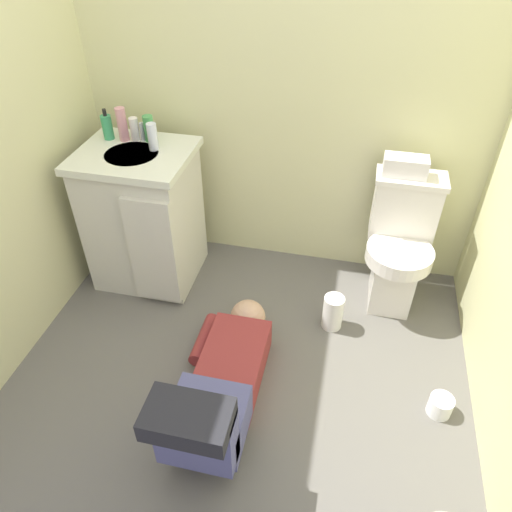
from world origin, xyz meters
TOP-DOWN VIEW (x-y plane):
  - ground_plane at (0.00, 0.00)m, footprint 2.72×2.99m
  - wall_back at (0.00, 1.03)m, footprint 2.38×0.08m
  - toilet at (0.71, 0.73)m, footprint 0.36×0.46m
  - vanity_cabinet at (-0.72, 0.62)m, footprint 0.60×0.53m
  - faucet at (-0.72, 0.77)m, footprint 0.02×0.02m
  - person_plumber at (-0.04, -0.23)m, footprint 0.39×1.06m
  - tissue_box at (0.67, 0.82)m, footprint 0.22×0.11m
  - soap_dispenser at (-0.91, 0.75)m, footprint 0.06×0.06m
  - bottle_pink at (-0.82, 0.75)m, footprint 0.05×0.05m
  - bottle_white at (-0.77, 0.76)m, footprint 0.05×0.05m
  - bottle_green at (-0.69, 0.77)m, footprint 0.05×0.05m
  - bottle_clear at (-0.63, 0.68)m, footprint 0.05×0.05m
  - paper_towel_roll at (0.41, 0.41)m, footprint 0.11×0.11m
  - toilet_paper_roll at (0.95, -0.02)m, footprint 0.11×0.11m

SIDE VIEW (x-z plane):
  - ground_plane at x=0.00m, z-range -0.04..0.00m
  - toilet_paper_roll at x=0.95m, z-range 0.00..0.10m
  - paper_towel_roll at x=0.41m, z-range 0.00..0.21m
  - person_plumber at x=-0.04m, z-range -0.08..0.44m
  - toilet at x=0.71m, z-range -0.01..0.74m
  - vanity_cabinet at x=-0.72m, z-range 0.01..0.83m
  - tissue_box at x=0.67m, z-range 0.75..0.85m
  - faucet at x=-0.72m, z-range 0.82..0.92m
  - bottle_white at x=-0.77m, z-range 0.82..0.94m
  - soap_dispenser at x=-0.91m, z-range 0.80..0.97m
  - bottle_green at x=-0.69m, z-range 0.82..0.96m
  - bottle_clear at x=-0.63m, z-range 0.82..0.96m
  - bottle_pink at x=-0.82m, z-range 0.82..1.00m
  - wall_back at x=0.00m, z-range 0.00..2.40m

